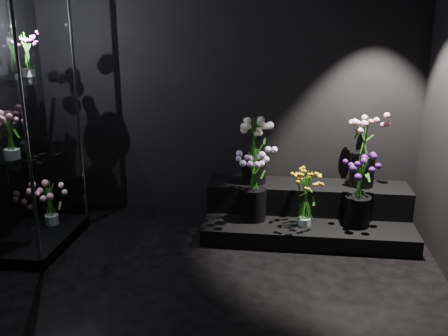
# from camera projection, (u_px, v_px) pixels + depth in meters

# --- Properties ---
(floor) EXTENTS (4.00, 4.00, 0.00)m
(floor) POSITION_uv_depth(u_px,v_px,m) (192.00, 311.00, 3.67)
(floor) COLOR black
(floor) RESTS_ON ground
(wall_back) EXTENTS (4.00, 0.00, 4.00)m
(wall_back) POSITION_uv_depth(u_px,v_px,m) (225.00, 85.00, 5.16)
(wall_back) COLOR black
(wall_back) RESTS_ON floor
(wall_front) EXTENTS (4.00, 0.00, 4.00)m
(wall_front) POSITION_uv_depth(u_px,v_px,m) (45.00, 273.00, 1.37)
(wall_front) COLOR black
(wall_front) RESTS_ON floor
(display_riser) EXTENTS (2.01, 0.89, 0.45)m
(display_riser) POSITION_uv_depth(u_px,v_px,m) (307.00, 212.00, 5.03)
(display_riser) COLOR black
(display_riser) RESTS_ON floor
(display_case) EXTENTS (0.62, 1.04, 2.28)m
(display_case) POSITION_uv_depth(u_px,v_px,m) (24.00, 126.00, 4.43)
(display_case) COLOR black
(display_case) RESTS_ON floor
(bouquet_orange_bells) EXTENTS (0.33, 0.33, 0.56)m
(bouquet_orange_bells) POSITION_uv_depth(u_px,v_px,m) (306.00, 197.00, 4.67)
(bouquet_orange_bells) COLOR white
(bouquet_orange_bells) RESTS_ON display_riser
(bouquet_lilac) EXTENTS (0.44, 0.44, 0.71)m
(bouquet_lilac) POSITION_uv_depth(u_px,v_px,m) (254.00, 179.00, 4.79)
(bouquet_lilac) COLOR black
(bouquet_lilac) RESTS_ON display_riser
(bouquet_purple) EXTENTS (0.38, 0.38, 0.68)m
(bouquet_purple) POSITION_uv_depth(u_px,v_px,m) (359.00, 188.00, 4.66)
(bouquet_purple) COLOR black
(bouquet_purple) RESTS_ON display_riser
(bouquet_cream_roses) EXTENTS (0.43, 0.43, 0.66)m
(bouquet_cream_roses) POSITION_uv_depth(u_px,v_px,m) (254.00, 146.00, 5.00)
(bouquet_cream_roses) COLOR black
(bouquet_cream_roses) RESTS_ON display_riser
(bouquet_pink_roses) EXTENTS (0.37, 0.37, 0.71)m
(bouquet_pink_roses) POSITION_uv_depth(u_px,v_px,m) (364.00, 146.00, 4.90)
(bouquet_pink_roses) COLOR black
(bouquet_pink_roses) RESTS_ON display_riser
(bouquet_case_pink) EXTENTS (0.28, 0.28, 0.43)m
(bouquet_case_pink) POSITION_uv_depth(u_px,v_px,m) (10.00, 133.00, 4.27)
(bouquet_case_pink) COLOR white
(bouquet_case_pink) RESTS_ON display_case
(bouquet_case_magenta) EXTENTS (0.22, 0.22, 0.38)m
(bouquet_case_magenta) POSITION_uv_depth(u_px,v_px,m) (27.00, 54.00, 4.38)
(bouquet_case_magenta) COLOR white
(bouquet_case_magenta) RESTS_ON display_case
(bouquet_case_base_pink) EXTENTS (0.37, 0.37, 0.43)m
(bouquet_case_base_pink) POSITION_uv_depth(u_px,v_px,m) (50.00, 202.00, 4.88)
(bouquet_case_base_pink) COLOR white
(bouquet_case_base_pink) RESTS_ON display_case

